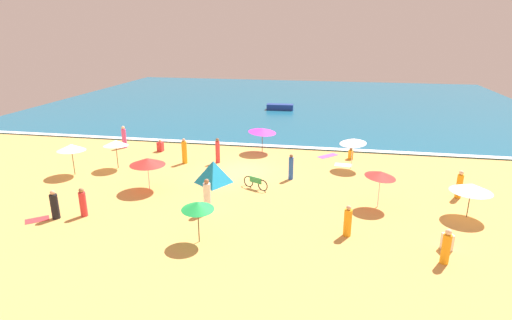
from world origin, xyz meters
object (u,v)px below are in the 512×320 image
Objects in this scene: beach_umbrella_7 at (262,130)px; small_boat_0 at (280,107)px; beach_umbrella_2 at (147,161)px; beach_umbrella_3 at (198,206)px; beachgoer_9 at (55,206)px; beach_tent at (213,172)px; beachgoer_8 at (83,203)px; beachgoer_10 at (291,168)px; beachgoer_11 at (351,154)px; beach_umbrella_0 at (381,174)px; beach_umbrella_4 at (116,143)px; beachgoer_4 at (348,222)px; beachgoer_3 at (459,185)px; beach_umbrella_6 at (71,147)px; beachgoer_5 at (218,151)px; beachgoer_6 at (446,247)px; beach_umbrella_1 at (472,188)px; beachgoer_1 at (207,197)px; parked_bicycle at (256,183)px; beachgoer_0 at (447,241)px; beach_umbrella_5 at (353,141)px; beachgoer_7 at (124,137)px; beachgoer_12 at (184,152)px; beachgoer_2 at (160,146)px.

beach_umbrella_7 is 17.19m from small_boat_0.
beach_umbrella_3 is at bearing -48.23° from beach_umbrella_2.
beach_umbrella_2 is at bearing 56.76° from beachgoer_9.
small_boat_0 is at bearing 87.48° from beach_tent.
beachgoer_8 is at bearing 22.61° from beachgoer_9.
beach_umbrella_3 is 9.60m from beachgoer_10.
beach_umbrella_3 is 2.32× the size of beachgoer_11.
beachgoer_11 is (-1.22, 8.55, -1.52)m from beach_umbrella_0.
beach_umbrella_4 is 17.02m from beachgoer_11.
beachgoer_3 is at bearing 42.23° from beachgoer_4.
beach_umbrella_6 is 19.69m from beachgoer_11.
beach_umbrella_2 is at bearing -115.09° from beachgoer_5.
beach_umbrella_6 is at bearing -147.12° from beach_umbrella_7.
beach_umbrella_2 is (-13.50, 0.08, -0.12)m from beach_umbrella_0.
beachgoer_6 is 17.56m from beachgoer_8.
beach_umbrella_1 is at bearing -57.68° from beachgoer_11.
beachgoer_1 is 1.23× the size of beachgoer_4.
beach_umbrella_6 is 1.37× the size of beachgoer_9.
beachgoer_1 is 0.61× the size of small_boat_0.
beach_umbrella_6 reaches higher than parked_bicycle.
beachgoer_0 is 32.47m from small_boat_0.
beach_umbrella_0 is at bearing -11.06° from parked_bicycle.
beach_umbrella_7 is 11.65m from beachgoer_1.
beach_umbrella_2 is at bearing -145.39° from beachgoer_11.
beach_umbrella_2 is 0.71× the size of small_boat_0.
small_boat_0 is at bearing 76.01° from beachgoer_9.
beachgoer_6 is 0.50× the size of small_boat_0.
beach_umbrella_5 is at bearing 87.13° from beachgoer_4.
beach_umbrella_3 is 17.61m from beachgoer_7.
beach_umbrella_1 is 13.92m from beach_umbrella_3.
beach_umbrella_3 is at bearing -100.92° from parked_bicycle.
beach_umbrella_1 reaches higher than beachgoer_9.
beach_umbrella_6 is at bearing 175.05° from beach_umbrella_1.
beachgoer_1 reaches higher than beachgoer_10.
beachgoer_11 is 12.35m from beachgoer_12.
beachgoer_6 is at bearing -30.83° from beach_tent.
beachgoer_9 is (0.81, -7.95, -1.12)m from beach_umbrella_4.
beachgoer_1 is at bearing -77.86° from beach_tent.
beachgoer_3 is (22.06, -1.20, -1.04)m from beach_umbrella_4.
beach_umbrella_0 is 7.43m from parked_bicycle.
beach_tent reaches higher than beachgoer_2.
beach_umbrella_4 is 1.32× the size of beachgoer_6.
beach_umbrella_3 is at bearing -66.81° from beachgoer_12.
beach_umbrella_5 is 5.06m from beachgoer_10.
beach_umbrella_2 reaches higher than beachgoer_10.
beach_umbrella_7 is 1.87× the size of beachgoer_8.
parked_bicycle is 0.89× the size of beachgoer_12.
beach_umbrella_1 reaches higher than beachgoer_6.
beach_umbrella_0 reaches higher than beach_umbrella_3.
beach_umbrella_5 reaches higher than beach_umbrella_2.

